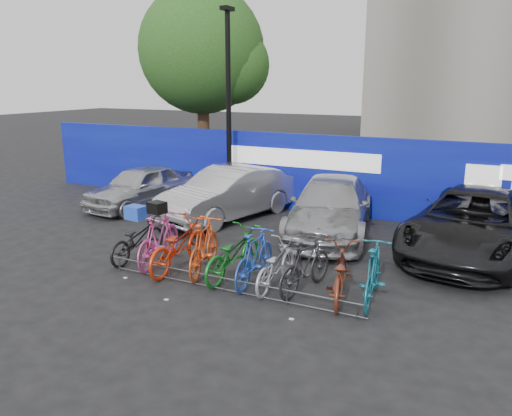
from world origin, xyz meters
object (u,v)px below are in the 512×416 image
Objects in this scene: bike_2 at (179,245)px; bike_rack at (225,284)px; car_0 at (140,186)px; car_2 at (330,207)px; bike_8 at (339,273)px; tree at (207,53)px; bike_7 at (306,265)px; bike_3 at (204,246)px; bike_5 at (255,257)px; bike_6 at (275,265)px; car_1 at (228,193)px; bike_4 at (233,254)px; lamppost at (229,104)px; bike_0 at (137,239)px; car_3 at (474,223)px; bike_9 at (373,273)px; bike_1 at (159,239)px.

bike_rack is at bearing 156.94° from bike_2.
car_0 is at bearing -44.00° from bike_2.
car_2 is 2.60× the size of bike_8.
bike_7 is (8.16, -9.93, -4.54)m from tree.
bike_3 is 1.05× the size of bike_5.
bike_6 is at bearing -179.58° from bike_2.
bike_3 is (1.65, -4.02, -0.18)m from car_1.
bike_4 is 1.59m from bike_7.
lamppost is 5.99m from bike_0.
car_3 is 2.75× the size of bike_4.
bike_9 is at bearing -175.21° from bike_6.
bike_0 is at bearing -11.87° from bike_1.
bike_5 reaches higher than bike_8.
lamppost is 6.27m from bike_2.
bike_5 is 0.46m from bike_6.
bike_8 is at bearing 4.93° from bike_9.
bike_5 is at bearing -126.91° from car_3.
car_3 reaches higher than car_0.
car_3 is at bearing -29.53° from tree.
car_2 is 5.12m from bike_0.
tree reaches higher than lamppost.
bike_5 is at bearing -12.23° from bike_8.
bike_4 is at bearing -56.52° from tree.
car_1 reaches higher than bike_9.
bike_3 is at bearing -135.16° from car_3.
tree is at bearing -74.45° from bike_1.
bike_rack is 5.40m from car_1.
bike_1 is 0.98× the size of bike_4.
car_0 is at bearing -36.11° from bike_5.
tree is 13.63m from bike_7.
car_0 reaches higher than bike_2.
lamppost is at bearing 176.42° from car_3.
lamppost is 1.12× the size of car_3.
bike_5 reaches higher than bike_rack.
car_3 is at bearing 6.06° from car_0.
bike_2 reaches higher than bike_8.
tree is 6.14m from lamppost.
tree is 4.05× the size of bike_3.
bike_7 is at bearing -178.17° from bike_2.
bike_3 is 1.68m from bike_6.
car_3 is at bearing 47.00° from bike_rack.
car_3 reaches higher than bike_3.
car_1 is at bearing -54.68° from bike_8.
car_3 is 2.96× the size of bike_5.
bike_rack is 1.06m from bike_6.
bike_2 is 2.87m from bike_7.
tree is 13.36m from bike_6.
lamppost is 6.05m from bike_1.
bike_2 is at bearing 162.23° from bike_1.
car_0 is 8.81m from bike_8.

